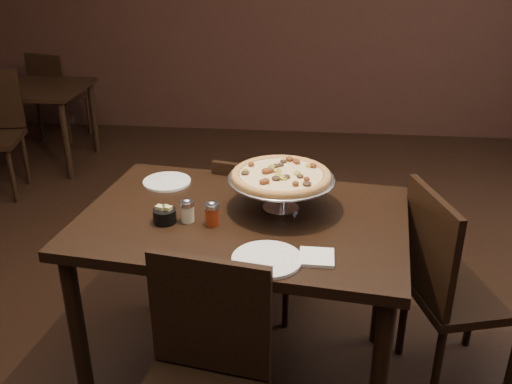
# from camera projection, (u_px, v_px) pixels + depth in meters

# --- Properties ---
(room) EXTENTS (6.04, 7.04, 2.84)m
(room) POSITION_uv_depth(u_px,v_px,m) (249.00, 76.00, 2.23)
(room) COLOR black
(room) RESTS_ON ground
(dining_table) EXTENTS (1.44, 1.05, 0.84)m
(dining_table) POSITION_uv_depth(u_px,v_px,m) (243.00, 239.00, 2.42)
(dining_table) COLOR black
(dining_table) RESTS_ON ground
(background_table) EXTENTS (1.12, 0.75, 0.70)m
(background_table) POSITION_uv_depth(u_px,v_px,m) (20.00, 97.00, 4.91)
(background_table) COLOR black
(background_table) RESTS_ON ground
(pizza_stand) EXTENTS (0.45, 0.45, 0.19)m
(pizza_stand) POSITION_uv_depth(u_px,v_px,m) (281.00, 176.00, 2.37)
(pizza_stand) COLOR silver
(pizza_stand) RESTS_ON dining_table
(parmesan_shaker) EXTENTS (0.06, 0.06, 0.10)m
(parmesan_shaker) POSITION_uv_depth(u_px,v_px,m) (187.00, 211.00, 2.31)
(parmesan_shaker) COLOR beige
(parmesan_shaker) RESTS_ON dining_table
(pepper_flake_shaker) EXTENTS (0.06, 0.06, 0.10)m
(pepper_flake_shaker) POSITION_uv_depth(u_px,v_px,m) (212.00, 213.00, 2.28)
(pepper_flake_shaker) COLOR maroon
(pepper_flake_shaker) RESTS_ON dining_table
(packet_caddy) EXTENTS (0.09, 0.09, 0.07)m
(packet_caddy) POSITION_uv_depth(u_px,v_px,m) (165.00, 215.00, 2.31)
(packet_caddy) COLOR black
(packet_caddy) RESTS_ON dining_table
(napkin_stack) EXTENTS (0.13, 0.13, 0.01)m
(napkin_stack) POSITION_uv_depth(u_px,v_px,m) (317.00, 257.00, 2.06)
(napkin_stack) COLOR white
(napkin_stack) RESTS_ON dining_table
(plate_left) EXTENTS (0.22, 0.22, 0.01)m
(plate_left) POSITION_uv_depth(u_px,v_px,m) (167.00, 182.00, 2.68)
(plate_left) COLOR white
(plate_left) RESTS_ON dining_table
(plate_near) EXTENTS (0.26, 0.26, 0.01)m
(plate_near) POSITION_uv_depth(u_px,v_px,m) (267.00, 259.00, 2.05)
(plate_near) COLOR white
(plate_near) RESTS_ON dining_table
(serving_spatula) EXTENTS (0.13, 0.13, 0.02)m
(serving_spatula) POSITION_uv_depth(u_px,v_px,m) (284.00, 187.00, 2.28)
(serving_spatula) COLOR silver
(serving_spatula) RESTS_ON pizza_stand
(chair_far) EXTENTS (0.51, 0.51, 0.90)m
(chair_far) POSITION_uv_depth(u_px,v_px,m) (261.00, 231.00, 2.97)
(chair_far) COLOR black
(chair_far) RESTS_ON ground
(chair_near) EXTENTS (0.51, 0.51, 0.94)m
(chair_near) POSITION_uv_depth(u_px,v_px,m) (200.00, 384.00, 1.95)
(chair_near) COLOR black
(chair_near) RESTS_ON ground
(chair_side) EXTENTS (0.55, 0.55, 0.95)m
(chair_side) POSITION_uv_depth(u_px,v_px,m) (450.00, 283.00, 2.49)
(chair_side) COLOR black
(chair_side) RESTS_ON ground
(bg_chair_far) EXTENTS (0.49, 0.49, 0.87)m
(bg_chair_far) POSITION_uv_depth(u_px,v_px,m) (56.00, 93.00, 5.53)
(bg_chair_far) COLOR black
(bg_chair_far) RESTS_ON ground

